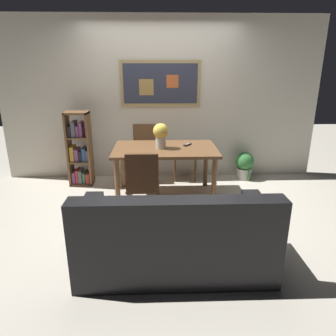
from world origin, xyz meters
TOP-DOWN VIEW (x-y plane):
  - ground_plane at (0.00, 0.00)m, footprint 12.00×12.00m
  - wall_back_with_painting at (-0.00, 1.39)m, footprint 5.20×0.14m
  - dining_table at (0.05, 0.47)m, footprint 1.46×0.92m
  - dining_chair_far_right at (0.39, 1.29)m, footprint 0.40×0.41m
  - dining_chair_far_left at (-0.28, 1.25)m, footprint 0.40×0.41m
  - dining_chair_near_left at (-0.24, -0.33)m, footprint 0.40×0.41m
  - leather_couch at (0.09, -1.28)m, footprint 1.80×0.84m
  - bookshelf at (-1.30, 1.00)m, footprint 0.36×0.28m
  - potted_ivy at (1.41, 1.15)m, footprint 0.31×0.31m
  - flower_vase at (-0.01, 0.45)m, footprint 0.21×0.21m
  - tv_remote at (0.38, 0.59)m, footprint 0.13×0.15m

SIDE VIEW (x-z plane):
  - ground_plane at x=0.00m, z-range 0.00..0.00m
  - potted_ivy at x=1.41m, z-range 0.01..0.49m
  - leather_couch at x=0.09m, z-range -0.11..0.73m
  - dining_chair_far_right at x=0.39m, z-range 0.08..0.99m
  - dining_chair_far_left at x=-0.28m, z-range 0.08..0.99m
  - dining_chair_near_left at x=-0.24m, z-range 0.08..0.99m
  - bookshelf at x=-1.30m, z-range -0.05..1.13m
  - dining_table at x=0.05m, z-range 0.27..1.01m
  - tv_remote at x=0.38m, z-range 0.74..0.76m
  - flower_vase at x=-0.01m, z-range 0.77..1.12m
  - wall_back_with_painting at x=0.00m, z-range 0.01..2.61m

